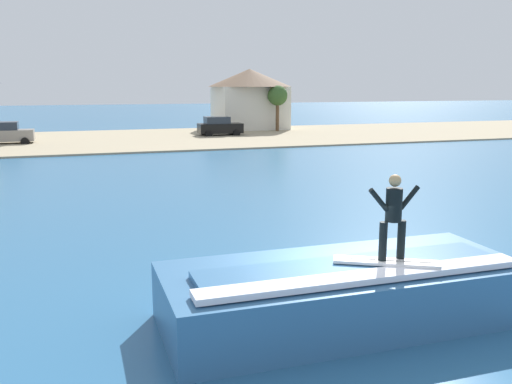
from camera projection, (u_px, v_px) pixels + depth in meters
The scene contains 9 objects.
ground_plane at pixel (317, 310), 11.89m from camera, with size 260.00×260.00×0.00m, color #2D638F.
wave_crest at pixel (343, 292), 11.27m from camera, with size 7.37×2.97×1.33m.
surfboard at pixel (386, 262), 10.87m from camera, with size 2.00×1.35×0.06m.
surfer at pixel (393, 213), 10.75m from camera, with size 1.13×0.32×1.71m.
shoreline_bank at pixel (132, 139), 48.40m from camera, with size 120.00×19.91×0.13m.
car_near_shore at pixel (7, 133), 44.25m from camera, with size 3.87×2.04×1.86m.
car_far_shore at pixel (219, 126), 51.51m from camera, with size 4.09×2.05×1.86m.
house_gabled_white at pixel (250, 96), 58.68m from camera, with size 8.82×8.82×6.43m.
tree_tall_bare at pixel (277, 96), 55.65m from camera, with size 2.02×2.02×4.72m.
Camera 1 is at (-4.73, -10.21, 4.80)m, focal length 38.62 mm.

